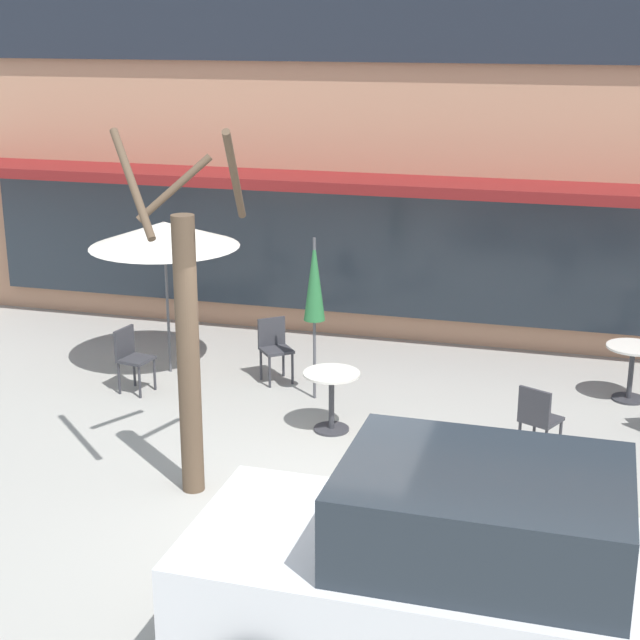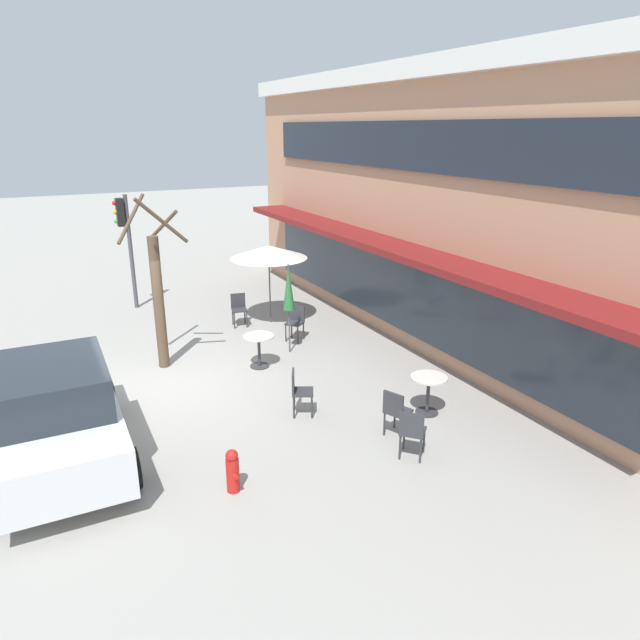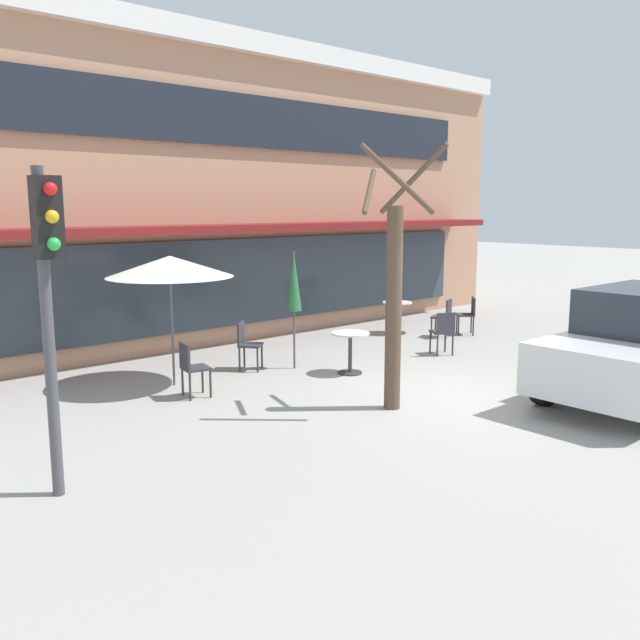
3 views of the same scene
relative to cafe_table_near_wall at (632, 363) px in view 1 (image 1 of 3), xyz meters
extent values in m
plane|color=#9E9B93|center=(-3.27, -4.26, -0.52)|extent=(80.00, 80.00, 0.00)
cube|color=tan|center=(-3.27, 5.74, 2.83)|extent=(17.82, 8.00, 6.70)
cube|color=maroon|center=(-3.27, 1.19, 2.03)|extent=(15.15, 1.10, 0.16)
cube|color=#1E232D|center=(-3.27, 1.68, 4.31)|extent=(14.26, 0.10, 1.10)
cube|color=#2D3842|center=(-3.27, 1.68, 0.83)|extent=(14.26, 0.10, 1.90)
cylinder|color=#333338|center=(0.00, 0.00, -0.50)|extent=(0.44, 0.44, 0.03)
cylinder|color=#333338|center=(0.00, 0.00, -0.14)|extent=(0.07, 0.07, 0.70)
cylinder|color=silver|center=(0.00, 0.00, 0.23)|extent=(0.70, 0.70, 0.03)
cylinder|color=#333338|center=(-3.57, -2.05, -0.50)|extent=(0.44, 0.44, 0.03)
cylinder|color=#333338|center=(-3.57, -2.05, -0.14)|extent=(0.07, 0.07, 0.70)
cylinder|color=silver|center=(-3.57, -2.05, 0.23)|extent=(0.70, 0.70, 0.03)
cylinder|color=#4C4C51|center=(-6.37, -0.63, 0.58)|extent=(0.04, 0.04, 2.20)
cone|color=silver|center=(-6.37, -0.63, 1.51)|extent=(2.10, 2.10, 0.35)
cylinder|color=#4C4C51|center=(-4.07, -1.07, 0.58)|extent=(0.04, 0.04, 2.20)
cone|color=#286B38|center=(-4.07, -1.07, 1.13)|extent=(0.28, 0.28, 1.10)
cylinder|color=#333338|center=(-1.13, -1.92, -0.29)|extent=(0.04, 0.04, 0.45)
cylinder|color=#333338|center=(-0.82, -2.07, -0.29)|extent=(0.04, 0.04, 0.45)
cylinder|color=#333338|center=(-1.27, -2.23, -0.29)|extent=(0.04, 0.04, 0.45)
cylinder|color=#333338|center=(-0.97, -2.38, -0.29)|extent=(0.04, 0.04, 0.45)
cube|color=#333338|center=(-1.05, -2.15, -0.05)|extent=(0.53, 0.53, 0.04)
cube|color=#333338|center=(-1.13, -2.31, 0.17)|extent=(0.38, 0.21, 0.40)
cylinder|color=#333338|center=(-6.27, -1.37, -0.29)|extent=(0.04, 0.04, 0.45)
cylinder|color=#333338|center=(-6.33, -1.70, -0.29)|extent=(0.04, 0.04, 0.45)
cylinder|color=#333338|center=(-6.60, -1.30, -0.29)|extent=(0.04, 0.04, 0.45)
cylinder|color=#333338|center=(-6.66, -1.64, -0.29)|extent=(0.04, 0.04, 0.45)
cube|color=#333338|center=(-6.46, -1.50, -0.05)|extent=(0.47, 0.47, 0.04)
cube|color=#333338|center=(-6.64, -1.47, 0.17)|extent=(0.11, 0.40, 0.40)
cylinder|color=#333338|center=(-4.51, -0.64, -0.29)|extent=(0.04, 0.04, 0.45)
cylinder|color=#333338|center=(-4.77, -0.86, -0.29)|extent=(0.04, 0.04, 0.45)
cylinder|color=#333338|center=(-4.73, -0.38, -0.29)|extent=(0.04, 0.04, 0.45)
cylinder|color=#333338|center=(-4.99, -0.60, -0.29)|extent=(0.04, 0.04, 0.45)
cube|color=#333338|center=(-4.75, -0.62, -0.05)|extent=(0.56, 0.56, 0.04)
cube|color=#333338|center=(-4.87, -0.48, 0.17)|extent=(0.33, 0.29, 0.40)
cube|color=silver|center=(-1.42, -6.36, 0.18)|extent=(4.22, 1.85, 0.76)
cube|color=#232B33|center=(-1.27, -6.36, 0.90)|extent=(2.12, 1.62, 0.68)
cylinder|color=black|center=(-2.72, -5.44, -0.20)|extent=(0.64, 0.23, 0.64)
cylinder|color=black|center=(-0.11, -5.47, -0.20)|extent=(0.64, 0.23, 0.64)
cylinder|color=brown|center=(-4.60, -4.00, 0.99)|extent=(0.24, 0.24, 3.02)
cylinder|color=brown|center=(-4.08, -3.88, 2.89)|extent=(0.33, 1.11, 1.04)
cylinder|color=brown|center=(-4.81, -3.68, 2.71)|extent=(0.72, 0.53, 0.67)
cylinder|color=brown|center=(-4.95, -4.35, 2.86)|extent=(0.79, 0.81, 0.97)
camera|label=1|loc=(-0.69, -12.89, 4.36)|focal=55.00mm
camera|label=2|loc=(7.82, -6.32, 4.72)|focal=32.00mm
camera|label=3|loc=(-11.98, -10.60, 2.50)|focal=38.00mm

